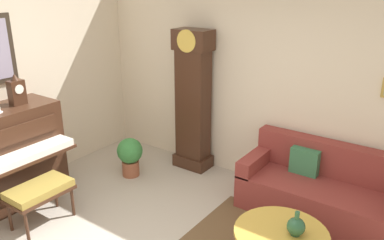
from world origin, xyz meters
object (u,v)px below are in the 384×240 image
object	(u,v)px
piano_bench	(39,191)
potted_plant	(130,154)
grandfather_clock	(193,105)
mantel_clock	(17,91)
green_jug	(296,226)
coffee_table	(281,235)
couch	(324,191)
piano	(1,159)

from	to	relation	value
piano_bench	potted_plant	world-z (taller)	potted_plant
piano_bench	grandfather_clock	bearing A→B (deg)	75.57
mantel_clock	green_jug	size ratio (longest dim) A/B	1.58
mantel_clock	coffee_table	bearing A→B (deg)	8.42
couch	potted_plant	world-z (taller)	couch
grandfather_clock	coffee_table	size ratio (longest dim) A/B	2.31
green_jug	mantel_clock	bearing A→B (deg)	-171.25
piano_bench	mantel_clock	size ratio (longest dim) A/B	1.84
grandfather_clock	couch	world-z (taller)	grandfather_clock
couch	mantel_clock	distance (m)	3.85
grandfather_clock	piano_bench	bearing A→B (deg)	-104.43
coffee_table	mantel_clock	world-z (taller)	mantel_clock
grandfather_clock	couch	bearing A→B (deg)	-4.79
piano_bench	couch	distance (m)	3.27
piano	green_jug	distance (m)	3.48
couch	piano	bearing A→B (deg)	-148.33
piano_bench	coffee_table	bearing A→B (deg)	17.69
piano	grandfather_clock	size ratio (longest dim) A/B	0.71
coffee_table	mantel_clock	size ratio (longest dim) A/B	2.32
grandfather_clock	green_jug	world-z (taller)	grandfather_clock
mantel_clock	green_jug	world-z (taller)	mantel_clock
mantel_clock	potted_plant	bearing A→B (deg)	56.71
grandfather_clock	green_jug	size ratio (longest dim) A/B	8.46
potted_plant	couch	bearing A→B (deg)	13.01
piano_bench	coffee_table	distance (m)	2.67
couch	mantel_clock	bearing A→B (deg)	-152.64
grandfather_clock	coffee_table	distance (m)	2.47
piano	piano_bench	xyz separation A→B (m)	(0.72, -0.00, -0.21)
green_jug	potted_plant	xyz separation A→B (m)	(-2.65, 0.59, -0.21)
grandfather_clock	coffee_table	world-z (taller)	grandfather_clock
piano	green_jug	size ratio (longest dim) A/B	6.00
piano	coffee_table	xyz separation A→B (m)	(3.26, 0.81, -0.20)
piano	coffee_table	size ratio (longest dim) A/B	1.64
coffee_table	potted_plant	bearing A→B (deg)	166.11
piano	couch	distance (m)	3.87
piano	piano_bench	world-z (taller)	piano
piano_bench	green_jug	xyz separation A→B (m)	(2.66, 0.85, 0.13)
coffee_table	mantel_clock	distance (m)	3.43
coffee_table	piano_bench	bearing A→B (deg)	-162.31
couch	potted_plant	xyz separation A→B (m)	(-2.55, -0.59, 0.01)
piano_bench	grandfather_clock	xyz separation A→B (m)	(0.56, 2.19, 0.56)
mantel_clock	green_jug	xyz separation A→B (m)	(3.37, 0.52, -0.85)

